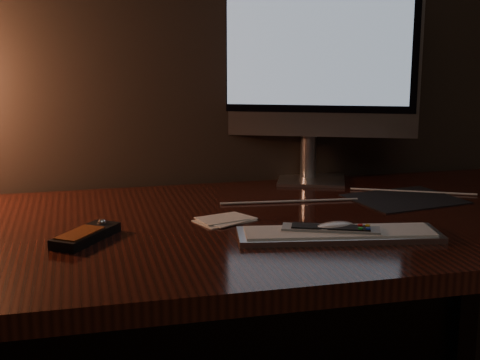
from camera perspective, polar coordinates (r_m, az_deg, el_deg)
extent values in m
cube|color=#35120C|center=(1.38, -0.03, -4.40)|extent=(1.60, 0.75, 0.04)
cube|color=black|center=(2.07, 18.56, -10.21)|extent=(0.06, 0.06, 0.71)
cube|color=black|center=(1.79, -2.71, -9.79)|extent=(1.48, 0.02, 0.51)
cube|color=silver|center=(1.76, 6.11, 0.01)|extent=(0.21, 0.20, 0.01)
cylinder|color=silver|center=(1.77, 5.85, 2.12)|extent=(0.05, 0.05, 0.11)
cube|color=silver|center=(1.72, 6.42, 10.86)|extent=(0.50, 0.22, 0.43)
cube|color=black|center=(1.70, 6.66, 11.81)|extent=(0.46, 0.18, 0.36)
cube|color=#95AFCB|center=(1.70, 6.69, 11.81)|extent=(0.43, 0.17, 0.32)
cube|color=silver|center=(1.28, 8.45, -4.57)|extent=(0.40, 0.17, 0.01)
cube|color=black|center=(1.60, 13.85, -1.58)|extent=(0.27, 0.23, 0.00)
ellipsoid|color=white|center=(1.29, 8.05, -4.31)|extent=(0.10, 0.07, 0.02)
cube|color=black|center=(1.28, -13.01, -4.65)|extent=(0.13, 0.16, 0.02)
cube|color=brown|center=(1.28, -13.03, -4.24)|extent=(0.09, 0.10, 0.00)
sphere|color=silver|center=(1.28, -13.03, -4.17)|extent=(0.02, 0.02, 0.02)
cube|color=#979A9D|center=(1.28, 7.74, -4.43)|extent=(0.19, 0.11, 0.02)
cube|color=black|center=(1.28, 7.75, -4.00)|extent=(0.15, 0.09, 0.00)
cylinder|color=red|center=(1.28, 7.75, -3.88)|extent=(0.01, 0.01, 0.00)
cylinder|color=#0C8C19|center=(1.28, 7.75, -3.88)|extent=(0.01, 0.01, 0.00)
cylinder|color=gold|center=(1.28, 7.75, -3.88)|extent=(0.01, 0.01, 0.00)
cylinder|color=#1433BF|center=(1.28, 7.75, -3.88)|extent=(0.01, 0.01, 0.00)
cube|color=white|center=(1.38, -1.32, -3.41)|extent=(0.13, 0.11, 0.01)
cylinder|color=white|center=(1.59, 9.78, -1.49)|extent=(0.59, 0.20, 0.01)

